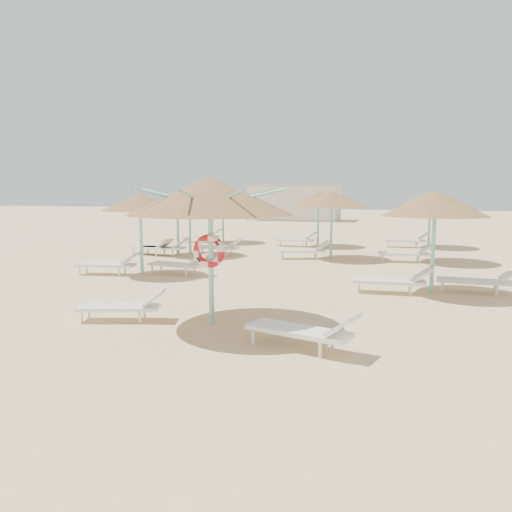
# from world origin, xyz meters

# --- Properties ---
(ground) EXTENTS (120.00, 120.00, 0.00)m
(ground) POSITION_xyz_m (0.00, 0.00, 0.00)
(ground) COLOR #DFC688
(ground) RESTS_ON ground
(main_palapa) EXTENTS (3.40, 3.40, 3.05)m
(main_palapa) POSITION_xyz_m (-0.20, -0.01, 2.65)
(main_palapa) COLOR #7AD4C6
(main_palapa) RESTS_ON ground
(lounger_main_a) EXTENTS (1.92, 1.04, 0.67)m
(lounger_main_a) POSITION_xyz_m (-2.07, -0.32, 0.32)
(lounger_main_a) COLOR white
(lounger_main_a) RESTS_ON ground
(lounger_main_b) EXTENTS (2.11, 1.15, 0.73)m
(lounger_main_b) POSITION_xyz_m (2.00, -1.15, 0.35)
(lounger_main_b) COLOR white
(lounger_main_b) RESTS_ON ground
(palapa_field) EXTENTS (19.49, 14.00, 2.73)m
(palapa_field) POSITION_xyz_m (1.02, 10.23, 2.31)
(palapa_field) COLOR #7AD4C6
(palapa_field) RESTS_ON ground
(service_hut) EXTENTS (8.40, 4.40, 3.25)m
(service_hut) POSITION_xyz_m (-6.00, 35.00, 1.64)
(service_hut) COLOR silver
(service_hut) RESTS_ON ground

